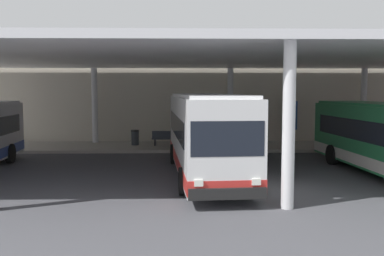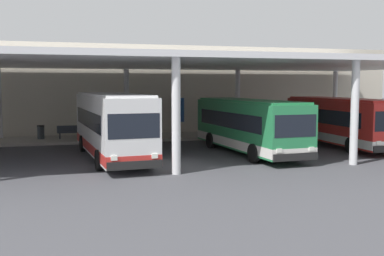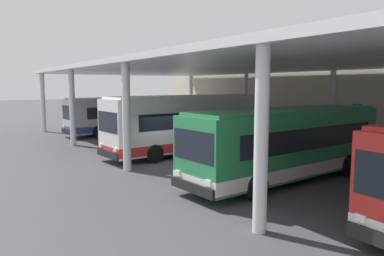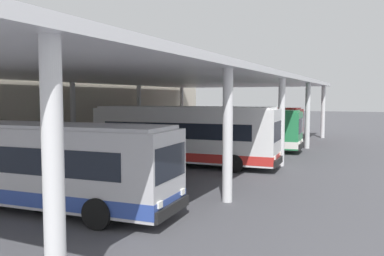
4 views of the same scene
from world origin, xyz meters
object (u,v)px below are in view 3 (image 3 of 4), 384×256
at_px(bench_waiting, 271,129).
at_px(banner_sign, 356,122).
at_px(bus_nearest_bay, 127,115).
at_px(bus_second_bay, 192,123).
at_px(trash_bin, 255,127).
at_px(bus_middle_bay, 287,143).

height_order(bench_waiting, banner_sign, banner_sign).
xyz_separation_m(bus_nearest_bay, bus_second_bay, (10.84, -0.45, 0.19)).
bearing_deg(trash_bin, bus_middle_bay, -37.92).
xyz_separation_m(bus_middle_bay, bench_waiting, (-9.99, 9.20, -0.99)).
bearing_deg(trash_bin, bench_waiting, -4.18).
xyz_separation_m(bus_second_bay, bench_waiting, (-2.04, 8.97, -1.18)).
distance_m(bus_nearest_bay, bench_waiting, 12.29).
relative_size(bus_second_bay, bus_middle_bay, 1.08).
bearing_deg(bus_nearest_bay, banner_sign, 24.51).
xyz_separation_m(bus_nearest_bay, banner_sign, (16.76, 7.64, 0.32)).
bearing_deg(bus_nearest_bay, bench_waiting, 44.05).
bearing_deg(bus_nearest_bay, bus_second_bay, -2.37).
distance_m(trash_bin, banner_sign, 10.10).
bearing_deg(bench_waiting, bus_middle_bay, -42.65).
relative_size(bus_middle_bay, banner_sign, 3.33).
bearing_deg(bus_middle_bay, bench_waiting, 137.35).
relative_size(bus_nearest_bay, bus_middle_bay, 1.00).
bearing_deg(bus_middle_bay, bus_nearest_bay, 177.93).
bearing_deg(banner_sign, bench_waiting, 173.71).
height_order(bus_middle_bay, banner_sign, banner_sign).
xyz_separation_m(bus_nearest_bay, bench_waiting, (8.81, 8.52, -0.99)).
height_order(bus_nearest_bay, bus_second_bay, bus_second_bay).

